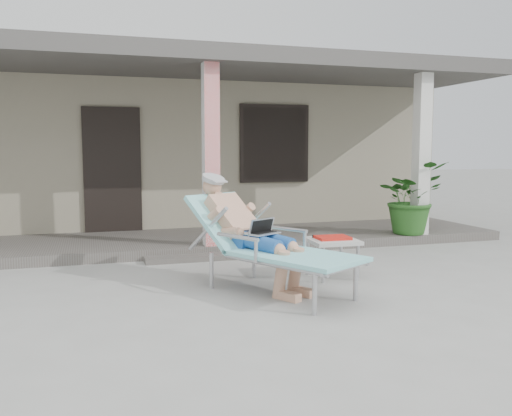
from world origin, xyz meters
name	(u,v)px	position (x,y,z in m)	size (l,w,h in m)	color
ground	(255,292)	(0.00, 0.00, 0.00)	(60.00, 60.00, 0.00)	#9E9E99
house	(168,144)	(0.00, 6.50, 1.67)	(10.40, 5.40, 3.30)	gray
porch_deck	(200,241)	(0.00, 3.00, 0.07)	(10.00, 2.00, 0.15)	#605B56
porch_overhang	(199,69)	(0.00, 2.95, 2.79)	(10.00, 2.30, 2.85)	silver
porch_step	(216,256)	(0.00, 1.85, 0.04)	(2.00, 0.30, 0.07)	#605B56
lounger	(259,214)	(0.07, 0.10, 0.84)	(1.68, 2.15, 1.37)	#B7B7BC
side_table	(332,243)	(1.09, 0.37, 0.42)	(0.59, 0.59, 0.50)	beige
potted_palm	(410,198)	(3.39, 2.25, 0.75)	(1.08, 0.94, 1.20)	#26591E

